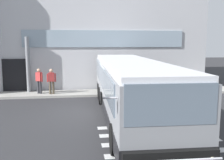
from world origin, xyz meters
TOP-DOWN VIEW (x-y plane):
  - ground_plane at (0.00, 0.00)m, footprint 80.00×90.00m
  - bay_paint_stripes at (2.00, -4.20)m, footprint 4.40×3.96m
  - terminal_building at (-0.67, 11.55)m, footprint 19.39×13.80m
  - boarding_curb at (0.00, 4.80)m, footprint 21.59×2.00m
  - entry_support_column at (-4.34, 5.40)m, footprint 0.28×0.28m
  - bus_main_foreground at (1.45, -0.92)m, footprint 3.34×12.31m
  - passenger_near_column at (-3.54, 4.69)m, footprint 0.50×0.39m
  - passenger_by_doorway at (-2.71, 4.43)m, footprint 0.59×0.39m
  - safety_bollard_yellow at (2.05, 3.60)m, footprint 0.18×0.18m

SIDE VIEW (x-z plane):
  - ground_plane at x=0.00m, z-range -0.02..0.00m
  - bay_paint_stripes at x=2.00m, z-range 0.00..0.01m
  - boarding_curb at x=0.00m, z-range 0.00..0.15m
  - safety_bollard_yellow at x=2.05m, z-range 0.00..0.90m
  - passenger_near_column at x=-3.54m, z-range 0.24..1.92m
  - passenger_by_doorway at x=-2.71m, z-range 0.28..1.95m
  - bus_main_foreground at x=1.45m, z-range -0.01..2.69m
  - entry_support_column at x=-4.34m, z-range 0.15..3.92m
  - terminal_building at x=-0.67m, z-range -0.01..8.74m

